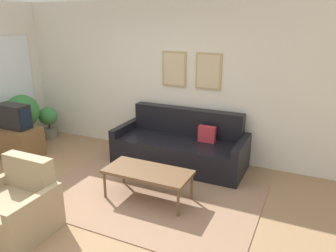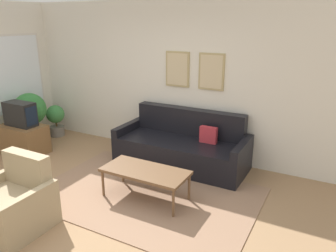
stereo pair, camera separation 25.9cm
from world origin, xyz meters
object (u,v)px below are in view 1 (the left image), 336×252
at_px(coffee_table, 148,173).
at_px(potted_plant_tall, 23,113).
at_px(tv, 14,116).
at_px(armchair, 15,209).
at_px(couch, 181,147).

height_order(coffee_table, potted_plant_tall, potted_plant_tall).
bearing_deg(potted_plant_tall, tv, -59.31).
bearing_deg(potted_plant_tall, armchair, -44.67).
bearing_deg(couch, coffee_table, -88.02).
bearing_deg(couch, armchair, -111.48).
bearing_deg(armchair, potted_plant_tall, 153.62).
bearing_deg(coffee_table, potted_plant_tall, 166.48).
xyz_separation_m(couch, armchair, (-1.00, -2.53, -0.03)).
distance_m(couch, coffee_table, 1.25).
xyz_separation_m(coffee_table, armchair, (-1.04, -1.28, -0.11)).
bearing_deg(coffee_table, tv, 173.15).
bearing_deg(tv, potted_plant_tall, 120.69).
relative_size(couch, armchair, 2.59).
height_order(tv, armchair, tv).
xyz_separation_m(tv, potted_plant_tall, (-0.24, 0.40, -0.06)).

